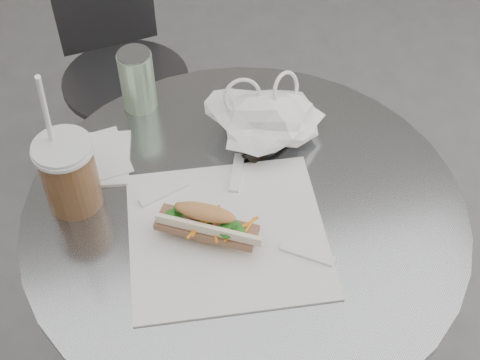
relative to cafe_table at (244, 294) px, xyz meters
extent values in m
cylinder|color=slate|center=(0.00, 0.00, -0.10)|extent=(0.08, 0.08, 0.71)
cylinder|color=slate|center=(0.00, 0.00, 0.26)|extent=(0.76, 0.76, 0.02)
cylinder|color=#2E2E31|center=(-0.16, 0.78, -0.46)|extent=(0.31, 0.31, 0.02)
cylinder|color=#2E2E31|center=(-0.16, 0.78, -0.26)|extent=(0.06, 0.06, 0.42)
cylinder|color=#2E2E31|center=(-0.16, 0.78, -0.05)|extent=(0.35, 0.35, 0.02)
cube|color=#2E2E31|center=(-0.18, 0.94, 0.08)|extent=(0.28, 0.06, 0.24)
cube|color=white|center=(-0.04, -0.05, 0.28)|extent=(0.34, 0.33, 0.00)
ellipsoid|color=tan|center=(-0.08, -0.05, 0.29)|extent=(0.21, 0.16, 0.02)
cube|color=brown|center=(-0.08, -0.05, 0.30)|extent=(0.17, 0.12, 0.01)
ellipsoid|color=tan|center=(-0.08, -0.04, 0.33)|extent=(0.21, 0.16, 0.04)
cylinder|color=brown|center=(-0.28, 0.08, 0.34)|extent=(0.09, 0.09, 0.12)
cylinder|color=silver|center=(-0.28, 0.08, 0.40)|extent=(0.10, 0.10, 0.01)
cylinder|color=white|center=(-0.29, 0.09, 0.45)|extent=(0.03, 0.06, 0.23)
cylinder|color=black|center=(0.05, 0.11, 0.30)|extent=(0.06, 0.04, 0.06)
cylinder|color=black|center=(0.11, 0.14, 0.30)|extent=(0.06, 0.04, 0.06)
cube|color=black|center=(0.08, 0.12, 0.29)|extent=(0.02, 0.01, 0.01)
cube|color=white|center=(-0.24, 0.17, 0.28)|extent=(0.15, 0.15, 0.01)
cube|color=white|center=(-0.24, 0.17, 0.28)|extent=(0.14, 0.14, 0.00)
cylinder|color=#6AA963|center=(-0.14, 0.30, 0.34)|extent=(0.07, 0.07, 0.12)
cylinder|color=slate|center=(-0.14, 0.30, 0.40)|extent=(0.06, 0.06, 0.00)
camera|label=1|loc=(-0.17, -0.70, 1.16)|focal=50.00mm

